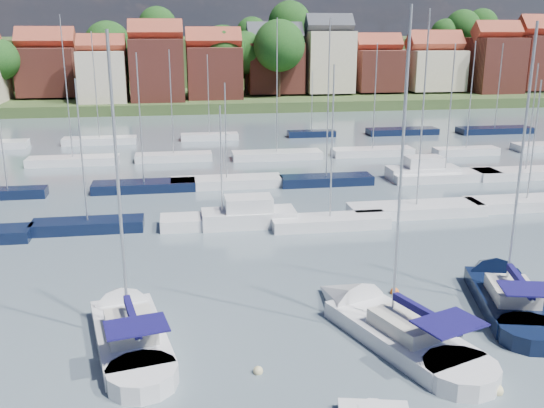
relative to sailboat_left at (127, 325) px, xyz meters
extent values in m
plane|color=#4C5A67|center=(13.21, 35.66, -0.35)|extent=(260.00, 260.00, 0.00)
cube|color=silver|center=(0.27, -1.34, -0.10)|extent=(4.38, 7.70, 1.20)
cone|color=silver|center=(-0.62, 3.11, -0.10)|extent=(3.65, 4.05, 3.02)
cylinder|color=silver|center=(0.97, -4.89, -0.10)|extent=(3.55, 3.55, 1.20)
cube|color=beige|center=(0.36, -1.83, 0.85)|extent=(2.66, 3.38, 0.70)
cylinder|color=#B2B2B7|center=(0.17, -0.84, 7.21)|extent=(0.14, 0.14, 13.43)
cylinder|color=#B2B2B7|center=(0.56, -2.82, 1.70)|extent=(0.88, 3.97, 0.10)
cube|color=#130E4A|center=(0.56, -2.82, 1.85)|extent=(1.04, 3.81, 0.35)
cube|color=#130E4A|center=(0.82, -4.10, 2.00)|extent=(2.87, 2.28, 0.08)
cube|color=silver|center=(12.81, -3.04, -0.10)|extent=(5.73, 8.43, 1.20)
cone|color=silver|center=(11.13, 1.53, -0.10)|extent=(4.35, 4.67, 3.24)
cylinder|color=silver|center=(14.15, -6.70, -0.10)|extent=(4.16, 4.16, 1.20)
cube|color=beige|center=(13.00, -3.55, 0.85)|extent=(3.25, 3.83, 0.70)
cylinder|color=#B2B2B7|center=(12.62, -2.53, 7.71)|extent=(0.14, 0.14, 14.42)
cylinder|color=#B2B2B7|center=(13.37, -4.56, 1.70)|extent=(1.59, 4.10, 0.10)
cube|color=#130E4A|center=(13.37, -4.56, 1.85)|extent=(1.70, 3.96, 0.35)
cube|color=#130E4A|center=(13.85, -5.88, 2.00)|extent=(3.26, 2.78, 0.08)
cube|color=black|center=(19.82, -0.46, -0.10)|extent=(4.73, 7.81, 1.20)
cone|color=black|center=(20.94, 3.96, -0.10)|extent=(3.81, 4.18, 3.04)
cylinder|color=black|center=(18.92, -3.99, -0.10)|extent=(3.69, 3.69, 1.20)
cube|color=beige|center=(19.69, -0.95, 0.85)|extent=(2.81, 3.47, 0.70)
cylinder|color=#B2B2B7|center=(19.94, 0.03, 7.40)|extent=(0.14, 0.14, 13.80)
cylinder|color=#B2B2B7|center=(19.44, -1.93, 1.70)|extent=(1.09, 3.95, 0.10)
cube|color=#130E4A|center=(19.44, -1.93, 1.85)|extent=(1.24, 3.80, 0.35)
cube|color=#130E4A|center=(19.12, -3.20, 2.00)|extent=(2.95, 2.40, 0.08)
sphere|color=beige|center=(5.85, -4.69, -0.35)|extent=(0.43, 0.43, 0.43)
sphere|color=beige|center=(15.27, -7.67, -0.35)|extent=(0.55, 0.55, 0.55)
sphere|color=#D85914|center=(14.52, 2.20, -0.35)|extent=(0.50, 0.50, 0.50)
cube|color=black|center=(-3.90, 16.20, 0.00)|extent=(8.01, 2.24, 1.00)
cylinder|color=#B2B2B7|center=(-3.90, 16.20, 5.57)|extent=(0.12, 0.12, 10.16)
cube|color=silver|center=(5.94, 15.86, 0.00)|extent=(9.22, 2.58, 1.00)
cylinder|color=#B2B2B7|center=(5.94, 15.86, 4.59)|extent=(0.12, 0.12, 8.18)
cube|color=silver|center=(13.84, 14.27, 0.00)|extent=(8.78, 2.46, 1.00)
cylinder|color=#B2B2B7|center=(13.84, 14.27, 6.02)|extent=(0.12, 0.12, 11.06)
cube|color=silver|center=(21.44, 16.32, 0.00)|extent=(10.79, 3.02, 1.00)
cylinder|color=#B2B2B7|center=(21.44, 16.32, 7.93)|extent=(0.12, 0.12, 14.87)
cube|color=silver|center=(31.19, 16.68, 0.00)|extent=(10.13, 2.84, 1.00)
cylinder|color=#B2B2B7|center=(31.19, 16.68, 5.29)|extent=(0.12, 0.12, 9.59)
cube|color=silver|center=(7.90, 15.66, 0.15)|extent=(7.00, 2.60, 1.40)
cube|color=silver|center=(7.90, 15.66, 1.25)|extent=(3.50, 2.20, 1.30)
cube|color=black|center=(-12.03, 26.65, 0.00)|extent=(6.54, 1.83, 1.00)
cylinder|color=#B2B2B7|center=(-12.03, 26.65, 5.18)|extent=(0.12, 0.12, 9.37)
cube|color=black|center=(-0.34, 27.30, 0.00)|extent=(9.30, 2.60, 1.00)
cylinder|color=#B2B2B7|center=(-0.34, 27.30, 6.24)|extent=(0.12, 0.12, 11.48)
cube|color=silver|center=(7.27, 27.67, 0.00)|extent=(10.40, 2.91, 1.00)
cylinder|color=#B2B2B7|center=(7.27, 27.67, 4.88)|extent=(0.12, 0.12, 8.77)
cube|color=black|center=(16.69, 26.94, 0.00)|extent=(8.80, 2.46, 1.00)
cylinder|color=#B2B2B7|center=(16.69, 26.94, 7.66)|extent=(0.12, 0.12, 14.33)
cube|color=silver|center=(28.61, 26.82, 0.00)|extent=(10.73, 3.00, 1.00)
cylinder|color=#B2B2B7|center=(28.61, 26.82, 6.57)|extent=(0.12, 0.12, 12.14)
cube|color=silver|center=(37.03, 26.63, 0.00)|extent=(10.48, 2.93, 1.00)
cylinder|color=#B2B2B7|center=(37.03, 26.63, 5.63)|extent=(0.12, 0.12, 10.28)
cube|color=silver|center=(26.67, 27.66, 0.15)|extent=(7.00, 2.60, 1.40)
cube|color=silver|center=(26.67, 27.66, 1.25)|extent=(3.50, 2.20, 1.30)
cube|color=silver|center=(-8.50, 39.87, 0.00)|extent=(9.71, 2.72, 1.00)
cylinder|color=#B2B2B7|center=(-8.50, 39.87, 7.94)|extent=(0.12, 0.12, 14.88)
cube|color=silver|center=(2.37, 40.17, 0.00)|extent=(8.49, 2.38, 1.00)
cylinder|color=#B2B2B7|center=(2.37, 40.17, 6.15)|extent=(0.12, 0.12, 11.31)
cube|color=silver|center=(14.00, 39.44, 0.00)|extent=(10.16, 2.85, 1.00)
cylinder|color=#B2B2B7|center=(14.00, 39.44, 7.79)|extent=(0.12, 0.12, 14.59)
cube|color=silver|center=(25.38, 39.55, 0.00)|extent=(9.53, 2.67, 1.00)
cylinder|color=#B2B2B7|center=(25.38, 39.55, 6.45)|extent=(0.12, 0.12, 11.91)
cube|color=silver|center=(36.37, 38.16, 0.00)|extent=(7.62, 2.13, 1.00)
cylinder|color=#B2B2B7|center=(36.37, 38.16, 6.56)|extent=(0.12, 0.12, 12.13)
cube|color=silver|center=(-7.05, 52.21, 0.00)|extent=(9.24, 2.59, 1.00)
cylinder|color=#B2B2B7|center=(-7.05, 52.21, 7.08)|extent=(0.12, 0.12, 13.17)
cube|color=silver|center=(7.13, 52.96, 0.00)|extent=(7.57, 2.12, 1.00)
cylinder|color=#B2B2B7|center=(7.13, 52.96, 5.62)|extent=(0.12, 0.12, 10.24)
cube|color=black|center=(21.09, 53.13, 0.00)|extent=(6.58, 1.84, 1.00)
cylinder|color=#B2B2B7|center=(21.09, 53.13, 4.50)|extent=(0.12, 0.12, 8.01)
cube|color=black|center=(34.15, 53.06, 0.00)|extent=(9.92, 2.78, 1.00)
cylinder|color=#B2B2B7|center=(34.15, 53.06, 5.95)|extent=(0.12, 0.12, 10.92)
cube|color=black|center=(47.49, 52.03, 0.00)|extent=(10.55, 2.95, 1.00)
cylinder|color=#B2B2B7|center=(47.49, 52.03, 6.25)|extent=(0.12, 0.12, 11.51)
cube|color=#394F27|center=(13.21, 112.66, -0.05)|extent=(200.00, 70.00, 3.00)
cube|color=#394F27|center=(13.21, 137.66, 4.65)|extent=(200.00, 60.00, 14.00)
cube|color=brown|center=(-20.44, 93.45, 6.21)|extent=(10.37, 9.97, 8.73)
cube|color=brown|center=(-20.44, 93.45, 11.84)|extent=(10.57, 5.13, 5.13)
cube|color=beige|center=(-9.53, 84.66, 5.73)|extent=(8.09, 8.80, 8.96)
cube|color=brown|center=(-9.53, 84.66, 11.20)|extent=(8.25, 4.00, 4.00)
cube|color=brown|center=(-0.14, 85.59, 6.73)|extent=(9.36, 10.17, 10.97)
cube|color=brown|center=(-0.14, 85.59, 13.36)|extent=(9.54, 4.63, 4.63)
cube|color=brown|center=(10.17, 87.31, 5.96)|extent=(9.90, 8.56, 9.42)
cube|color=brown|center=(10.17, 87.31, 11.88)|extent=(10.10, 4.90, 4.90)
cube|color=brown|center=(22.31, 92.31, 6.59)|extent=(10.59, 8.93, 9.49)
cube|color=#383A42|center=(22.31, 92.31, 12.63)|extent=(10.80, 5.24, 5.24)
cube|color=beige|center=(32.92, 91.45, 7.67)|extent=(9.01, 8.61, 11.65)
cube|color=#383A42|center=(32.92, 91.45, 14.60)|extent=(9.19, 4.46, 4.46)
cube|color=brown|center=(43.38, 92.66, 5.85)|extent=(9.10, 9.34, 8.00)
cube|color=brown|center=(43.38, 92.66, 10.96)|extent=(9.28, 4.50, 4.50)
cube|color=beige|center=(55.16, 92.25, 5.79)|extent=(10.86, 9.59, 7.88)
cube|color=brown|center=(55.16, 92.25, 11.05)|extent=(11.07, 5.37, 5.37)
cube|color=brown|center=(66.97, 89.58, 6.73)|extent=(9.18, 9.96, 10.97)
cube|color=brown|center=(66.97, 89.58, 13.34)|extent=(9.36, 4.54, 4.54)
cube|color=brown|center=(78.39, 90.87, 7.23)|extent=(11.39, 9.67, 10.76)
cylinder|color=#382619|center=(69.98, 111.17, 8.16)|extent=(0.50, 0.50, 4.47)
sphere|color=#26561B|center=(69.98, 111.17, 14.23)|extent=(8.18, 8.18, 8.18)
cylinder|color=#382619|center=(16.67, 91.59, 3.47)|extent=(0.50, 0.50, 4.46)
sphere|color=#26561B|center=(16.67, 91.59, 9.52)|extent=(8.15, 8.15, 8.15)
cylinder|color=#382619|center=(28.43, 109.33, 8.22)|extent=(0.50, 0.50, 5.15)
sphere|color=#26561B|center=(28.43, 109.33, 15.21)|extent=(9.41, 9.41, 9.41)
cylinder|color=#382619|center=(-0.33, 111.97, 8.32)|extent=(0.50, 0.50, 4.56)
sphere|color=#26561B|center=(-0.33, 111.97, 14.51)|extent=(8.34, 8.34, 8.34)
cylinder|color=#382619|center=(-10.03, 100.91, 3.82)|extent=(0.50, 0.50, 5.15)
sphere|color=#26561B|center=(-10.03, 100.91, 10.81)|extent=(9.42, 9.42, 9.42)
cylinder|color=#382619|center=(-25.46, 102.98, 6.40)|extent=(0.50, 0.50, 3.42)
sphere|color=#26561B|center=(-25.46, 102.98, 11.05)|extent=(6.26, 6.26, 6.26)
cylinder|color=#382619|center=(26.97, 100.36, 3.13)|extent=(0.50, 0.50, 3.77)
sphere|color=#26561B|center=(26.97, 100.36, 8.24)|extent=(6.89, 6.89, 6.89)
cylinder|color=#382619|center=(22.26, 86.60, 3.85)|extent=(0.50, 0.50, 5.21)
sphere|color=#26561B|center=(22.26, 86.60, 10.93)|extent=(9.53, 9.53, 9.53)
cylinder|color=#382619|center=(75.14, 97.28, 2.73)|extent=(0.50, 0.50, 2.97)
sphere|color=#26561B|center=(75.14, 97.28, 6.77)|extent=(5.44, 5.44, 5.44)
cylinder|color=#382619|center=(12.06, 89.41, 3.67)|extent=(0.50, 0.50, 4.84)
sphere|color=#26561B|center=(12.06, 89.41, 10.24)|extent=(8.85, 8.85, 8.85)
cylinder|color=#382619|center=(65.89, 111.38, 7.81)|extent=(0.50, 0.50, 3.72)
sphere|color=#26561B|center=(65.89, 111.38, 12.86)|extent=(6.80, 6.80, 6.80)
cylinder|color=#382619|center=(67.26, 89.78, 3.27)|extent=(0.50, 0.50, 4.05)
sphere|color=#26561B|center=(67.26, 89.78, 8.76)|extent=(7.40, 7.40, 7.40)
cylinder|color=#382619|center=(-27.75, 88.45, 3.25)|extent=(0.50, 0.50, 4.00)
cylinder|color=#382619|center=(20.05, 108.95, 7.55)|extent=(0.50, 0.50, 3.93)
sphere|color=#26561B|center=(20.05, 108.95, 12.89)|extent=(7.19, 7.19, 7.19)
cylinder|color=#382619|center=(43.86, 95.83, 3.16)|extent=(0.50, 0.50, 3.82)
sphere|color=#26561B|center=(43.86, 95.83, 8.35)|extent=(6.99, 6.99, 6.99)
cylinder|color=#382619|center=(-4.23, 88.78, 2.99)|extent=(0.50, 0.50, 3.48)
sphere|color=#26561B|center=(-4.23, 88.78, 7.71)|extent=(6.37, 6.37, 6.37)
cylinder|color=#382619|center=(70.72, 98.47, 2.74)|extent=(0.50, 0.50, 2.99)
sphere|color=#26561B|center=(70.72, 98.47, 6.79)|extent=(5.46, 5.46, 5.46)
cylinder|color=#382619|center=(16.82, 94.70, 2.87)|extent=(0.50, 0.50, 3.25)
sphere|color=#26561B|center=(16.82, 94.70, 7.28)|extent=(5.94, 5.94, 5.94)
cylinder|color=#382619|center=(10.16, 96.39, 2.74)|extent=(0.50, 0.50, 2.98)
sphere|color=#26561B|center=(10.16, 96.39, 6.79)|extent=(5.46, 5.46, 5.46)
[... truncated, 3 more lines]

